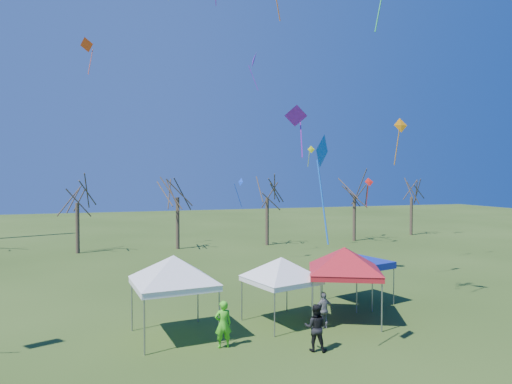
% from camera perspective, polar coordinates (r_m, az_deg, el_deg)
% --- Properties ---
extents(ground, '(140.00, 140.00, 0.00)m').
position_cam_1_polar(ground, '(19.62, 8.55, -17.47)').
color(ground, '#2E4616').
rests_on(ground, ground).
extents(tree_1, '(3.42, 3.42, 7.54)m').
position_cam_1_polar(tree_1, '(41.25, -21.47, 0.83)').
color(tree_1, '#3D2D21').
rests_on(tree_1, ground).
extents(tree_2, '(3.71, 3.71, 8.18)m').
position_cam_1_polar(tree_2, '(41.33, -9.80, 1.63)').
color(tree_2, '#3D2D21').
rests_on(tree_2, ground).
extents(tree_3, '(3.59, 3.59, 7.91)m').
position_cam_1_polar(tree_3, '(43.04, 1.41, 1.40)').
color(tree_3, '#3D2D21').
rests_on(tree_3, ground).
extents(tree_4, '(3.58, 3.58, 7.89)m').
position_cam_1_polar(tree_4, '(46.94, 12.22, 1.38)').
color(tree_4, '#3D2D21').
rests_on(tree_4, ground).
extents(tree_5, '(3.39, 3.39, 7.46)m').
position_cam_1_polar(tree_5, '(53.30, 18.88, 1.03)').
color(tree_5, '#3D2D21').
rests_on(tree_5, ground).
extents(tent_white_west, '(4.34, 4.34, 3.85)m').
position_cam_1_polar(tent_white_west, '(18.90, -10.27, -8.48)').
color(tent_white_west, gray).
rests_on(tent_white_west, ground).
extents(tent_white_mid, '(3.72, 3.72, 3.40)m').
position_cam_1_polar(tent_white_mid, '(20.43, 3.18, -8.69)').
color(tent_white_mid, gray).
rests_on(tent_white_mid, ground).
extents(tent_red, '(4.09, 4.09, 3.84)m').
position_cam_1_polar(tent_red, '(21.13, 11.01, -7.38)').
color(tent_red, gray).
rests_on(tent_red, ground).
extents(tent_blue, '(3.40, 3.40, 2.19)m').
position_cam_1_polar(tent_blue, '(24.33, 12.48, -8.75)').
color(tent_blue, gray).
rests_on(tent_blue, ground).
extents(person_dark, '(1.07, 1.00, 1.76)m').
position_cam_1_polar(person_dark, '(17.89, 7.46, -16.44)').
color(person_dark, black).
rests_on(person_dark, ground).
extents(person_green, '(0.66, 0.43, 1.80)m').
position_cam_1_polar(person_green, '(18.10, -4.13, -16.14)').
color(person_green, '#46D422').
rests_on(person_green, ground).
extents(person_grey, '(0.96, 0.50, 1.56)m').
position_cam_1_polar(person_grey, '(20.40, 8.47, -14.40)').
color(person_grey, slate).
rests_on(person_grey, ground).
extents(kite_22, '(0.83, 0.94, 2.74)m').
position_cam_1_polar(kite_22, '(41.92, -1.99, 1.11)').
color(kite_22, blue).
rests_on(kite_22, ground).
extents(kite_19, '(0.72, 0.51, 1.93)m').
position_cam_1_polar(kite_19, '(41.61, 6.90, 5.22)').
color(kite_19, '#D6E518').
rests_on(kite_19, ground).
extents(kite_11, '(0.85, 1.29, 2.68)m').
position_cam_1_polar(kite_11, '(33.40, -0.33, 16.15)').
color(kite_11, '#671CC5').
rests_on(kite_11, ground).
extents(kite_17, '(0.94, 0.56, 2.90)m').
position_cam_1_polar(kite_17, '(29.46, 17.64, 7.83)').
color(kite_17, orange).
rests_on(kite_17, ground).
extents(kite_1, '(1.07, 0.76, 2.19)m').
position_cam_1_polar(kite_1, '(19.20, 5.02, 9.42)').
color(kite_1, purple).
rests_on(kite_1, ground).
extents(kite_2, '(1.41, 1.24, 3.20)m').
position_cam_1_polar(kite_2, '(42.97, -20.37, 16.85)').
color(kite_2, red).
rests_on(kite_2, ground).
extents(kite_5, '(1.02, 0.98, 3.81)m').
position_cam_1_polar(kite_5, '(15.79, 8.12, 4.88)').
color(kite_5, blue).
rests_on(kite_5, ground).
extents(kite_12, '(0.94, 0.57, 2.83)m').
position_cam_1_polar(kite_12, '(44.58, 13.95, 1.16)').
color(kite_12, red).
rests_on(kite_12, ground).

